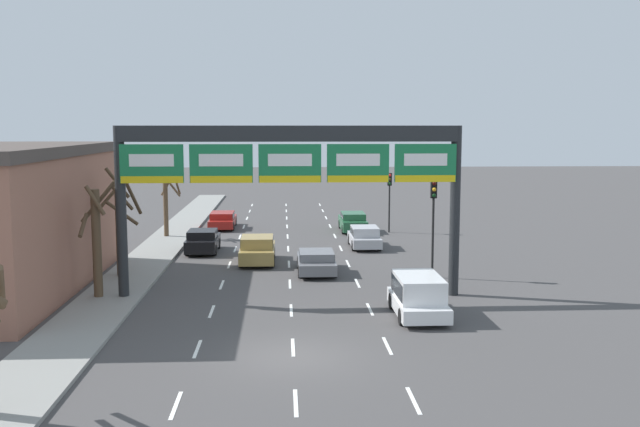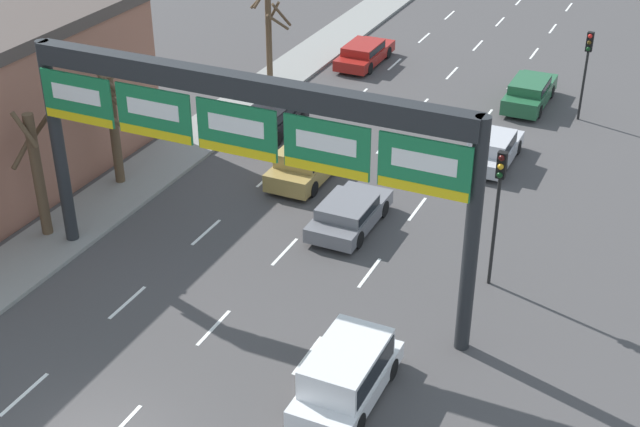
{
  "view_description": "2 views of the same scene",
  "coord_description": "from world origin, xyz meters",
  "px_view_note": "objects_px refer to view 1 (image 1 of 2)",
  "views": [
    {
      "loc": [
        -0.33,
        -22.98,
        7.64
      ],
      "look_at": [
        1.26,
        7.08,
        3.93
      ],
      "focal_mm": 40.0,
      "sensor_mm": 36.0,
      "label": 1
    },
    {
      "loc": [
        12.6,
        -13.23,
        17.05
      ],
      "look_at": [
        1.43,
        10.95,
        1.96
      ],
      "focal_mm": 50.0,
      "sensor_mm": 36.0,
      "label": 2
    }
  ],
  "objects_px": {
    "car_gold": "(257,249)",
    "car_black": "(203,240)",
    "sign_gantry": "(290,161)",
    "suv_white": "(418,294)",
    "car_grey": "(316,261)",
    "tree_bare_furthest": "(96,237)",
    "tree_bare_third": "(166,198)",
    "car_green": "(353,221)",
    "car_red": "(223,219)",
    "tree_bare_second": "(120,221)",
    "traffic_light_near_gantry": "(390,190)",
    "traffic_light_mid_block": "(433,209)",
    "car_silver": "(364,236)"
  },
  "relations": [
    {
      "from": "car_gold",
      "to": "car_black",
      "type": "height_order",
      "value": "car_gold"
    },
    {
      "from": "sign_gantry",
      "to": "suv_white",
      "type": "bearing_deg",
      "value": -34.65
    },
    {
      "from": "car_grey",
      "to": "car_gold",
      "type": "bearing_deg",
      "value": 137.64
    },
    {
      "from": "sign_gantry",
      "to": "tree_bare_furthest",
      "type": "relative_size",
      "value": 3.0
    },
    {
      "from": "tree_bare_third",
      "to": "tree_bare_furthest",
      "type": "relative_size",
      "value": 1.0
    },
    {
      "from": "car_green",
      "to": "car_black",
      "type": "bearing_deg",
      "value": -140.43
    },
    {
      "from": "car_red",
      "to": "tree_bare_second",
      "type": "height_order",
      "value": "tree_bare_second"
    },
    {
      "from": "traffic_light_near_gantry",
      "to": "suv_white",
      "type": "bearing_deg",
      "value": -95.61
    },
    {
      "from": "car_gold",
      "to": "tree_bare_second",
      "type": "xyz_separation_m",
      "value": [
        -6.69,
        -3.66,
        2.12
      ]
    },
    {
      "from": "car_black",
      "to": "tree_bare_furthest",
      "type": "height_order",
      "value": "tree_bare_furthest"
    },
    {
      "from": "car_green",
      "to": "traffic_light_mid_block",
      "type": "xyz_separation_m",
      "value": [
        2.45,
        -16.15,
        2.77
      ]
    },
    {
      "from": "traffic_light_mid_block",
      "to": "tree_bare_third",
      "type": "height_order",
      "value": "tree_bare_third"
    },
    {
      "from": "sign_gantry",
      "to": "car_black",
      "type": "bearing_deg",
      "value": 113.9
    },
    {
      "from": "tree_bare_furthest",
      "to": "suv_white",
      "type": "bearing_deg",
      "value": -14.64
    },
    {
      "from": "car_gold",
      "to": "traffic_light_mid_block",
      "type": "bearing_deg",
      "value": -25.84
    },
    {
      "from": "car_grey",
      "to": "tree_bare_furthest",
      "type": "height_order",
      "value": "tree_bare_furthest"
    },
    {
      "from": "traffic_light_mid_block",
      "to": "tree_bare_furthest",
      "type": "xyz_separation_m",
      "value": [
        -15.74,
        -3.76,
        -0.71
      ]
    },
    {
      "from": "traffic_light_near_gantry",
      "to": "tree_bare_second",
      "type": "distance_m",
      "value": 21.62
    },
    {
      "from": "suv_white",
      "to": "car_green",
      "type": "height_order",
      "value": "suv_white"
    },
    {
      "from": "car_silver",
      "to": "tree_bare_second",
      "type": "xyz_separation_m",
      "value": [
        -13.27,
        -8.41,
        2.2
      ]
    },
    {
      "from": "tree_bare_second",
      "to": "car_grey",
      "type": "bearing_deg",
      "value": 4.5
    },
    {
      "from": "car_black",
      "to": "tree_bare_second",
      "type": "relative_size",
      "value": 0.73
    },
    {
      "from": "car_black",
      "to": "car_gold",
      "type": "bearing_deg",
      "value": -46.15
    },
    {
      "from": "car_silver",
      "to": "tree_bare_furthest",
      "type": "bearing_deg",
      "value": -136.06
    },
    {
      "from": "car_gold",
      "to": "tree_bare_third",
      "type": "xyz_separation_m",
      "value": [
        -6.49,
        9.32,
        1.96
      ]
    },
    {
      "from": "car_gold",
      "to": "car_black",
      "type": "bearing_deg",
      "value": 133.85
    },
    {
      "from": "sign_gantry",
      "to": "car_green",
      "type": "relative_size",
      "value": 3.29
    },
    {
      "from": "tree_bare_third",
      "to": "tree_bare_second",
      "type": "bearing_deg",
      "value": -90.89
    },
    {
      "from": "car_gold",
      "to": "tree_bare_furthest",
      "type": "relative_size",
      "value": 0.84
    },
    {
      "from": "sign_gantry",
      "to": "car_red",
      "type": "distance_m",
      "value": 23.15
    },
    {
      "from": "car_silver",
      "to": "car_green",
      "type": "xyz_separation_m",
      "value": [
        -0.05,
        7.06,
        0.02
      ]
    },
    {
      "from": "traffic_light_near_gantry",
      "to": "tree_bare_furthest",
      "type": "distance_m",
      "value": 24.9
    },
    {
      "from": "car_black",
      "to": "tree_bare_furthest",
      "type": "xyz_separation_m",
      "value": [
        -3.33,
        -11.68,
        2.06
      ]
    },
    {
      "from": "suv_white",
      "to": "car_grey",
      "type": "relative_size",
      "value": 1.0
    },
    {
      "from": "car_red",
      "to": "tree_bare_furthest",
      "type": "bearing_deg",
      "value": -99.51
    },
    {
      "from": "traffic_light_mid_block",
      "to": "sign_gantry",
      "type": "bearing_deg",
      "value": -152.33
    },
    {
      "from": "car_gold",
      "to": "car_black",
      "type": "distance_m",
      "value": 4.95
    },
    {
      "from": "suv_white",
      "to": "car_grey",
      "type": "xyz_separation_m",
      "value": [
        -3.69,
        8.78,
        -0.28
      ]
    },
    {
      "from": "suv_white",
      "to": "traffic_light_mid_block",
      "type": "distance_m",
      "value": 8.04
    },
    {
      "from": "suv_white",
      "to": "car_red",
      "type": "height_order",
      "value": "suv_white"
    },
    {
      "from": "car_silver",
      "to": "traffic_light_mid_block",
      "type": "xyz_separation_m",
      "value": [
        2.41,
        -9.09,
        2.79
      ]
    },
    {
      "from": "car_red",
      "to": "traffic_light_mid_block",
      "type": "distance_m",
      "value": 22.01
    },
    {
      "from": "car_black",
      "to": "tree_bare_furthest",
      "type": "distance_m",
      "value": 12.32
    },
    {
      "from": "traffic_light_near_gantry",
      "to": "tree_bare_third",
      "type": "relative_size",
      "value": 0.84
    },
    {
      "from": "car_silver",
      "to": "suv_white",
      "type": "height_order",
      "value": "suv_white"
    },
    {
      "from": "sign_gantry",
      "to": "tree_bare_second",
      "type": "relative_size",
      "value": 2.78
    },
    {
      "from": "car_grey",
      "to": "sign_gantry",
      "type": "bearing_deg",
      "value": -105.02
    },
    {
      "from": "sign_gantry",
      "to": "tree_bare_furthest",
      "type": "xyz_separation_m",
      "value": [
        -8.52,
        0.03,
        -3.29
      ]
    },
    {
      "from": "sign_gantry",
      "to": "car_silver",
      "type": "bearing_deg",
      "value": 69.49
    },
    {
      "from": "car_grey",
      "to": "traffic_light_near_gantry",
      "type": "height_order",
      "value": "traffic_light_near_gantry"
    }
  ]
}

